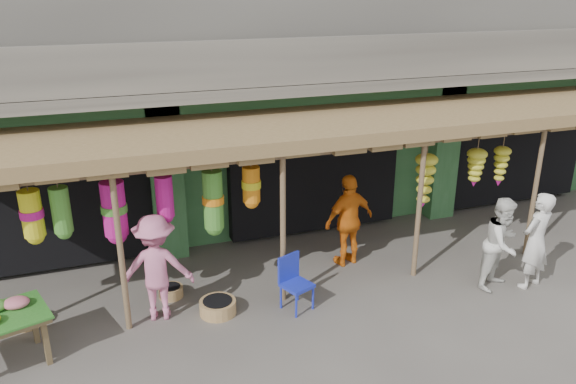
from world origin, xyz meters
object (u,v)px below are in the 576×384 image
object	(u,v)px
person_front	(536,241)
person_right	(502,243)
blue_chair	(294,279)
person_shopper	(156,268)
person_vendor	(349,220)

from	to	relation	value
person_front	person_right	size ratio (longest dim) A/B	1.06
blue_chair	person_right	xyz separation A→B (m)	(3.57, -0.56, 0.31)
person_right	person_shopper	distance (m)	5.75
blue_chair	person_vendor	xyz separation A→B (m)	(1.49, 1.10, 0.37)
blue_chair	person_right	world-z (taller)	person_right
blue_chair	person_front	bearing A→B (deg)	-32.36
blue_chair	person_front	world-z (taller)	person_front
person_vendor	person_shopper	xyz separation A→B (m)	(-3.57, -0.65, -0.01)
person_front	person_right	xyz separation A→B (m)	(-0.53, 0.19, -0.05)
person_shopper	person_right	bearing A→B (deg)	-178.14
person_vendor	person_front	bearing A→B (deg)	133.10
person_front	person_vendor	xyz separation A→B (m)	(-2.62, 1.84, 0.01)
person_front	blue_chair	bearing A→B (deg)	-26.63
blue_chair	person_front	distance (m)	4.19
person_front	person_vendor	world-z (taller)	person_vendor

